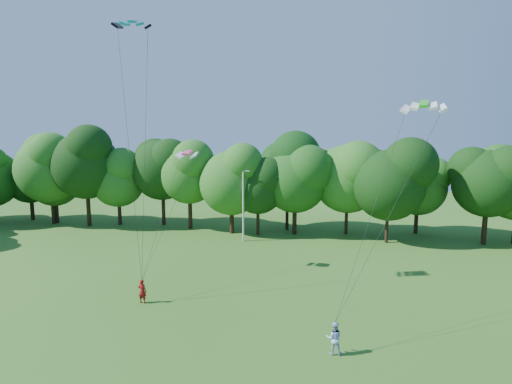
# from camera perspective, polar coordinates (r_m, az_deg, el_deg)

# --- Properties ---
(utility_pole) EXTENTS (1.64, 0.42, 8.30)m
(utility_pole) POSITION_cam_1_polar(r_m,az_deg,el_deg) (45.31, -1.84, -1.78)
(utility_pole) COLOR #B9B8B0
(utility_pole) RESTS_ON ground
(kite_flyer_left) EXTENTS (0.67, 0.46, 1.75)m
(kite_flyer_left) POSITION_cam_1_polar(r_m,az_deg,el_deg) (30.56, -15.94, -13.48)
(kite_flyer_left) COLOR maroon
(kite_flyer_left) RESTS_ON ground
(kite_flyer_right) EXTENTS (0.93, 0.74, 1.84)m
(kite_flyer_right) POSITION_cam_1_polar(r_m,az_deg,el_deg) (23.65, 11.10, -19.78)
(kite_flyer_right) COLOR #AFC8F3
(kite_flyer_right) RESTS_ON ground
(kite_teal) EXTENTS (2.94, 2.00, 0.50)m
(kite_teal) POSITION_cam_1_polar(r_m,az_deg,el_deg) (32.84, -17.24, 22.25)
(kite_teal) COLOR #0598AD
(kite_teal) RESTS_ON ground
(kite_green) EXTENTS (3.01, 1.89, 0.61)m
(kite_green) POSITION_cam_1_polar(r_m,az_deg,el_deg) (29.66, 22.87, 11.53)
(kite_green) COLOR green
(kite_green) RESTS_ON ground
(kite_pink) EXTENTS (1.98, 1.05, 0.43)m
(kite_pink) POSITION_cam_1_polar(r_m,az_deg,el_deg) (34.96, -9.80, 5.58)
(kite_pink) COLOR #D43B6E
(kite_pink) RESTS_ON ground
(tree_back_west) EXTENTS (7.50, 7.50, 10.92)m
(tree_back_west) POSITION_cam_1_polar(r_m,az_deg,el_deg) (61.24, -26.88, 2.30)
(tree_back_west) COLOR #331D14
(tree_back_west) RESTS_ON ground
(tree_back_center) EXTENTS (8.92, 8.92, 12.97)m
(tree_back_center) POSITION_cam_1_polar(r_m,az_deg,el_deg) (50.69, 4.53, 3.59)
(tree_back_center) COLOR black
(tree_back_center) RESTS_ON ground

